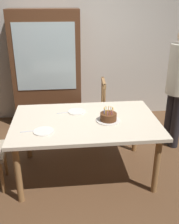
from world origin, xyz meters
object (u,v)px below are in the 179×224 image
(dining_table, at_px, (85,126))
(plate_near_celebrant, at_px, (44,131))
(person_guest, at_px, (178,83))
(china_cabinet, at_px, (47,70))
(chair_spindle_back, at_px, (92,112))
(birthday_cake, at_px, (108,117))
(plate_far_side, at_px, (77,111))

(dining_table, distance_m, plate_near_celebrant, 0.53)
(person_guest, height_order, china_cabinet, china_cabinet)
(chair_spindle_back, distance_m, china_cabinet, 1.09)
(plate_near_celebrant, bearing_deg, chair_spindle_back, 59.80)
(plate_near_celebrant, bearing_deg, birthday_cake, 14.66)
(person_guest, xyz_separation_m, china_cabinet, (-1.84, 1.00, -0.01))
(birthday_cake, bearing_deg, plate_near_celebrant, -165.34)
(plate_near_celebrant, height_order, plate_far_side, same)
(birthday_cake, relative_size, chair_spindle_back, 0.29)
(dining_table, distance_m, chair_spindle_back, 0.90)
(chair_spindle_back, bearing_deg, plate_near_celebrant, -120.20)
(chair_spindle_back, height_order, china_cabinet, china_cabinet)
(plate_near_celebrant, bearing_deg, person_guest, 24.01)
(person_guest, bearing_deg, china_cabinet, 151.54)
(dining_table, xyz_separation_m, plate_near_celebrant, (-0.47, -0.24, 0.08))
(birthday_cake, height_order, chair_spindle_back, chair_spindle_back)
(plate_far_side, xyz_separation_m, china_cabinet, (-0.42, 1.31, 0.21))
(birthday_cake, xyz_separation_m, plate_near_celebrant, (-0.73, -0.19, -0.04))
(birthday_cake, height_order, china_cabinet, china_cabinet)
(person_guest, bearing_deg, dining_table, -157.26)
(birthday_cake, xyz_separation_m, person_guest, (1.07, 0.61, 0.18))
(dining_table, xyz_separation_m, china_cabinet, (-0.50, 1.56, 0.29))
(plate_near_celebrant, relative_size, plate_far_side, 1.00)
(birthday_cake, height_order, person_guest, person_guest)
(plate_near_celebrant, xyz_separation_m, china_cabinet, (-0.03, 1.80, 0.21))
(plate_near_celebrant, height_order, person_guest, person_guest)
(china_cabinet, bearing_deg, chair_spindle_back, -45.92)
(plate_far_side, bearing_deg, chair_spindle_back, 67.16)
(dining_table, height_order, plate_far_side, plate_far_side)
(dining_table, height_order, person_guest, person_guest)
(person_guest, bearing_deg, chair_spindle_back, 165.59)
(birthday_cake, xyz_separation_m, chair_spindle_back, (-0.09, 0.91, -0.32))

